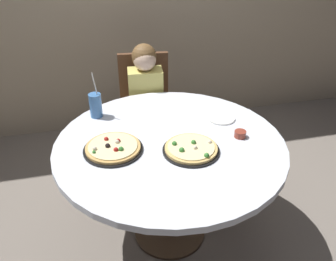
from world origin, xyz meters
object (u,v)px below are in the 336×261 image
Objects in this scene: dining_table at (170,154)px; pizza_veggie at (191,149)px; chair_wooden at (145,106)px; pizza_cheese at (113,148)px; soda_cup at (96,105)px; plate_small at (221,118)px; sauce_bowl at (240,134)px; diner_child at (147,122)px.

pizza_veggie is at bearing -52.10° from dining_table.
chair_wooden reaches higher than pizza_veggie.
pizza_veggie is at bearing -14.66° from pizza_cheese.
chair_wooden is 2.81× the size of pizza_cheese.
soda_cup is 1.71× the size of plate_small.
pizza_veggie reaches higher than plate_small.
sauce_bowl reaches higher than dining_table.
pizza_cheese is (-0.34, -0.91, 0.24)m from chair_wooden.
sauce_bowl is at bearing -82.27° from plate_small.
chair_wooden is 1.05m from sauce_bowl.
plate_small is at bearing 15.36° from pizza_cheese.
pizza_cheese is 0.43m from soda_cup.
chair_wooden is 2.94× the size of pizza_veggie.
sauce_bowl is at bearing -60.51° from diner_child.
plate_small is (0.40, -0.53, 0.27)m from diner_child.
soda_cup is at bearing -141.97° from diner_child.
sauce_bowl is at bearing -66.37° from chair_wooden.
plate_small is (0.72, 0.20, -0.01)m from pizza_cheese.
dining_table is 0.18m from pizza_veggie.
soda_cup is at bearing 150.83° from sauce_bowl.
sauce_bowl is (0.75, -0.03, 0.00)m from pizza_cheese.
chair_wooden is at bearing 69.29° from pizza_cheese.
pizza_cheese is 1.10× the size of soda_cup.
plate_small is (0.78, -0.22, -0.08)m from soda_cup.
chair_wooden is 0.88× the size of diner_child.
soda_cup reaches higher than dining_table.
diner_child is 15.46× the size of sauce_bowl.
diner_child is at bearing 127.09° from plate_small.
pizza_veggie is 1.05× the size of soda_cup.
plate_small is at bearing -61.76° from chair_wooden.
pizza_cheese is (-0.33, -0.01, 0.10)m from dining_table.
chair_wooden is at bearing 84.47° from diner_child.
diner_child is at bearing -95.53° from chair_wooden.
pizza_cheese is at bearing -110.71° from chair_wooden.
diner_child reaches higher than pizza_veggie.
chair_wooden reaches higher than pizza_cheese.
pizza_veggie is at bearing -47.49° from soda_cup.
dining_table is at bearing -90.61° from chair_wooden.
dining_table is at bearing 174.25° from sauce_bowl.
soda_cup reaches higher than pizza_veggie.
pizza_veggie is 0.43m from plate_small.
pizza_veggie is at bearing -133.77° from plate_small.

